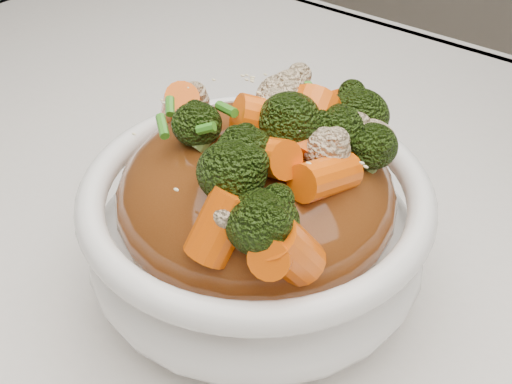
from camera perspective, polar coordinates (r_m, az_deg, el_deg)
The scene contains 8 objects.
tablecloth at distance 0.45m, azimuth 4.24°, elevation -7.60°, with size 1.20×0.80×0.04m, color silver.
bowl at distance 0.39m, azimuth 0.00°, elevation -3.74°, with size 0.21×0.21×0.08m, color white, non-canonical shape.
sauce_base at distance 0.37m, azimuth 0.00°, elevation -0.36°, with size 0.17×0.17×0.09m, color #612F10.
carrots at distance 0.33m, azimuth 0.00°, elevation 7.98°, with size 0.17×0.17×0.05m, color #EE5A07, non-canonical shape.
broccoli at distance 0.33m, azimuth 0.00°, elevation 7.83°, with size 0.17×0.17×0.04m, color black, non-canonical shape.
cauliflower at distance 0.33m, azimuth 0.00°, elevation 7.54°, with size 0.17×0.17×0.04m, color beige, non-canonical shape.
scallions at distance 0.33m, azimuth 0.00°, elevation 8.13°, with size 0.13×0.13×0.02m, color #34801D, non-canonical shape.
sesame_seeds at distance 0.33m, azimuth 0.00°, elevation 8.13°, with size 0.15×0.15×0.01m, color beige, non-canonical shape.
Camera 1 is at (0.17, -0.26, 1.05)m, focal length 42.00 mm.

